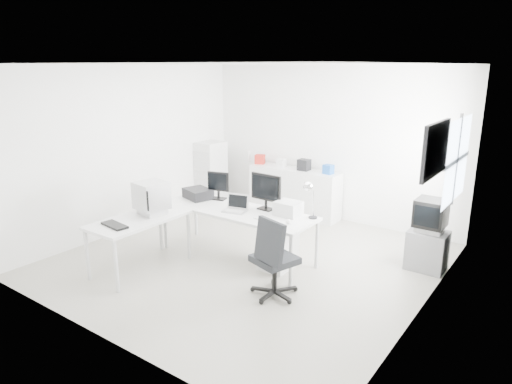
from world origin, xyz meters
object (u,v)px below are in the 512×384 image
Objects in this scene: lcd_monitor_large at (266,192)px; filing_cabinet at (211,174)px; main_desk at (237,233)px; laptop at (235,205)px; crt_tv at (431,216)px; sideboard at (294,192)px; crt_monitor at (152,199)px; drawer_pedestal at (278,248)px; lcd_monitor_small at (218,186)px; tv_cabinet at (427,250)px; office_chair at (275,255)px; side_desk at (141,244)px; laser_printer at (288,208)px; inkjet_printer at (198,194)px.

lcd_monitor_large is 2.91m from filing_cabinet.
main_desk is 2.77m from filing_cabinet.
crt_tv is (2.37, 1.33, -0.07)m from laptop.
sideboard is (-0.36, 2.25, 0.08)m from main_desk.
crt_monitor reaches higher than sideboard.
lcd_monitor_small is at bearing 170.91° from drawer_pedestal.
main_desk is 4.28× the size of tv_cabinet.
office_chair is at bearing 15.12° from crt_monitor.
drawer_pedestal is at bearing -32.40° from filing_cabinet.
office_chair reaches higher than tv_cabinet.
crt_monitor is 2.01m from office_chair.
laser_printer is (1.60, 1.32, 0.47)m from side_desk.
office_chair is 4.03m from filing_cabinet.
main_desk is at bearing -162.83° from laser_printer.
inkjet_printer is at bearing 176.44° from office_chair.
side_desk is at bearing -144.54° from tv_cabinet.
drawer_pedestal is 1.20× the size of crt_tv.
office_chair is (1.96, 0.19, -0.43)m from crt_monitor.
sideboard is at bearing 14.23° from filing_cabinet.
lcd_monitor_small is 0.70m from laptop.
inkjet_printer is 0.78× the size of tv_cabinet.
side_desk is 3.21× the size of inkjet_printer.
office_chair is (1.96, -0.76, -0.29)m from inkjet_printer.
lcd_monitor_large is at bearing 36.18° from laptop.
laptop is 2.87m from filing_cabinet.
side_desk is at bearing -139.66° from laser_printer.
inkjet_printer is 0.33× the size of filing_cabinet.
drawer_pedestal is at bearing -23.79° from lcd_monitor_small.
laser_printer is (0.05, 0.17, 0.55)m from drawer_pedestal.
tv_cabinet is at bearing 42.00° from crt_monitor.
side_desk is 3.17m from filing_cabinet.
laptop reaches higher than tv_cabinet.
drawer_pedestal is at bearing 137.48° from office_chair.
sideboard is at bearing 69.93° from lcd_monitor_small.
lcd_monitor_large is (0.90, 0.00, 0.05)m from lcd_monitor_small.
office_chair is 2.32m from crt_tv.
office_chair is at bearing -30.77° from main_desk.
tv_cabinet is at bearing 28.56° from lcd_monitor_large.
drawer_pedestal is at bearing -105.57° from laser_printer.
tv_cabinet is (1.32, 1.89, -0.25)m from office_chair.
sideboard reaches higher than tv_cabinet.
filing_cabinet is at bearing 159.83° from office_chair.
inkjet_printer is at bearing 99.55° from crt_monitor.
side_desk is 2.50× the size of tv_cabinet.
lcd_monitor_large reaches higher than lcd_monitor_small.
main_desk is 7.03× the size of laser_printer.
crt_tv is (1.72, 1.18, 0.49)m from drawer_pedestal.
lcd_monitor_small is 0.24× the size of sideboard.
filing_cabinet reaches higher than tv_cabinet.
main_desk is 2.24× the size of office_chair.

